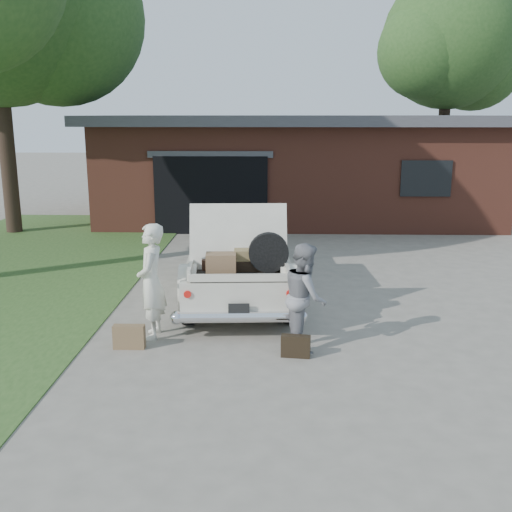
{
  "coord_description": "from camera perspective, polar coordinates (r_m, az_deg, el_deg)",
  "views": [
    {
      "loc": [
        0.29,
        -8.81,
        3.33
      ],
      "look_at": [
        0.0,
        0.6,
        1.1
      ],
      "focal_mm": 42.0,
      "sensor_mm": 36.0,
      "label": 1
    }
  ],
  "objects": [
    {
      "name": "woman_left",
      "position": [
        9.15,
        -9.94,
        -2.4
      ],
      "size": [
        0.45,
        0.66,
        1.76
      ],
      "primitive_type": "imported",
      "rotation": [
        0.0,
        0.0,
        -1.52
      ],
      "color": "silver",
      "rests_on": "ground"
    },
    {
      "name": "house",
      "position": [
        20.36,
        3.74,
        8.63
      ],
      "size": [
        12.8,
        7.8,
        3.3
      ],
      "color": "brown",
      "rests_on": "ground"
    },
    {
      "name": "tree_right",
      "position": [
        25.51,
        18.08,
        18.34
      ],
      "size": [
        5.95,
        5.18,
        8.69
      ],
      "color": "#38281E",
      "rests_on": "ground"
    },
    {
      "name": "woman_right",
      "position": [
        8.65,
        4.69,
        -3.85
      ],
      "size": [
        0.65,
        0.81,
        1.56
      ],
      "primitive_type": "imported",
      "rotation": [
        0.0,
        0.0,
        1.66
      ],
      "color": "gray",
      "rests_on": "ground"
    },
    {
      "name": "suitcase_right",
      "position": [
        8.51,
        3.8,
        -8.57
      ],
      "size": [
        0.42,
        0.18,
        0.32
      ],
      "primitive_type": "cube",
      "rotation": [
        0.0,
        0.0,
        -0.12
      ],
      "color": "black",
      "rests_on": "ground"
    },
    {
      "name": "suitcase_left",
      "position": [
        8.98,
        -11.99,
        -7.54
      ],
      "size": [
        0.46,
        0.15,
        0.35
      ],
      "primitive_type": "cube",
      "rotation": [
        0.0,
        0.0,
        0.01
      ],
      "color": "brown",
      "rests_on": "ground"
    },
    {
      "name": "ground",
      "position": [
        9.42,
        -0.11,
        -7.37
      ],
      "size": [
        90.0,
        90.0,
        0.0
      ],
      "primitive_type": "plane",
      "color": "gray",
      "rests_on": "ground"
    },
    {
      "name": "sedan",
      "position": [
        11.15,
        -1.65,
        -0.29
      ],
      "size": [
        2.13,
        4.89,
        1.93
      ],
      "rotation": [
        0.0,
        0.0,
        0.06
      ],
      "color": "beige",
      "rests_on": "ground"
    }
  ]
}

